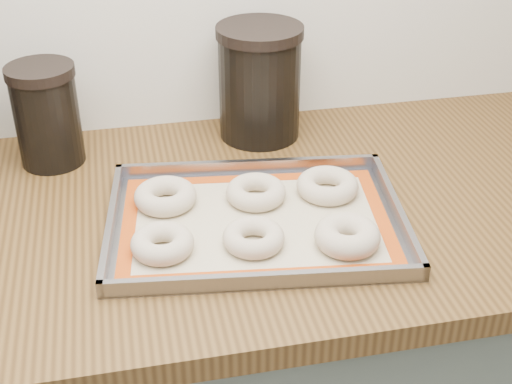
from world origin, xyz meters
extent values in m
cube|color=brown|center=(0.00, 1.68, 0.88)|extent=(3.06, 0.68, 0.04)
cube|color=gray|center=(0.12, 1.61, 0.90)|extent=(0.50, 0.39, 0.00)
cube|color=gray|center=(0.14, 1.77, 0.91)|extent=(0.46, 0.07, 0.02)
cube|color=gray|center=(0.10, 1.45, 0.91)|extent=(0.46, 0.07, 0.02)
cube|color=gray|center=(-0.10, 1.64, 0.91)|extent=(0.05, 0.33, 0.02)
cube|color=gray|center=(0.34, 1.58, 0.91)|extent=(0.05, 0.33, 0.02)
cube|color=#C6B793|center=(0.12, 1.61, 0.90)|extent=(0.45, 0.34, 0.00)
cube|color=#B33E0B|center=(0.14, 1.74, 0.91)|extent=(0.42, 0.07, 0.00)
cube|color=#B33E0B|center=(0.10, 1.48, 0.91)|extent=(0.42, 0.07, 0.00)
cube|color=#B33E0B|center=(-0.08, 1.63, 0.91)|extent=(0.05, 0.25, 0.00)
cube|color=#B33E0B|center=(0.32, 1.58, 0.91)|extent=(0.05, 0.25, 0.00)
torus|color=beige|center=(-0.03, 1.56, 0.92)|extent=(0.11, 0.11, 0.03)
torus|color=beige|center=(0.10, 1.55, 0.92)|extent=(0.11, 0.11, 0.03)
torus|color=beige|center=(0.24, 1.52, 0.92)|extent=(0.12, 0.12, 0.04)
torus|color=beige|center=(-0.01, 1.69, 0.92)|extent=(0.10, 0.10, 0.03)
torus|color=beige|center=(0.13, 1.67, 0.92)|extent=(0.10, 0.10, 0.03)
torus|color=beige|center=(0.25, 1.67, 0.92)|extent=(0.11, 0.11, 0.03)
cylinder|color=black|center=(-0.20, 1.89, 0.98)|extent=(0.11, 0.11, 0.16)
cylinder|color=black|center=(-0.20, 1.89, 1.07)|extent=(0.12, 0.12, 0.02)
cylinder|color=black|center=(0.19, 1.91, 1.00)|extent=(0.15, 0.15, 0.20)
cylinder|color=black|center=(0.19, 1.91, 1.11)|extent=(0.16, 0.16, 0.02)
camera|label=1|loc=(-0.07, 0.70, 1.53)|focal=50.00mm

